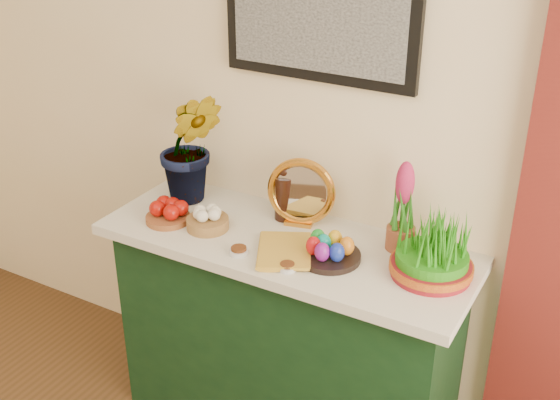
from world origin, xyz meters
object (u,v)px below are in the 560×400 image
object	(u,v)px
mirror	(301,193)
book	(258,250)
hyacinth_green	(190,129)
wheatgrass_sabzeh	(433,250)
sideboard	(286,340)

from	to	relation	value
mirror	book	bearing A→B (deg)	-94.65
hyacinth_green	mirror	bearing A→B (deg)	-23.95
hyacinth_green	book	size ratio (longest dim) A/B	2.47
hyacinth_green	wheatgrass_sabzeh	xyz separation A→B (m)	(1.03, -0.08, -0.21)
sideboard	wheatgrass_sabzeh	world-z (taller)	wheatgrass_sabzeh
hyacinth_green	wheatgrass_sabzeh	bearing A→B (deg)	-32.50
hyacinth_green	sideboard	bearing A→B (deg)	-39.46
book	wheatgrass_sabzeh	distance (m)	0.61
mirror	sideboard	bearing A→B (deg)	-84.51
sideboard	book	xyz separation A→B (m)	(-0.04, -0.15, 0.48)
sideboard	hyacinth_green	world-z (taller)	hyacinth_green
hyacinth_green	book	world-z (taller)	hyacinth_green
mirror	book	world-z (taller)	mirror
sideboard	hyacinth_green	xyz separation A→B (m)	(-0.49, 0.10, 0.77)
book	wheatgrass_sabzeh	bearing A→B (deg)	-10.91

